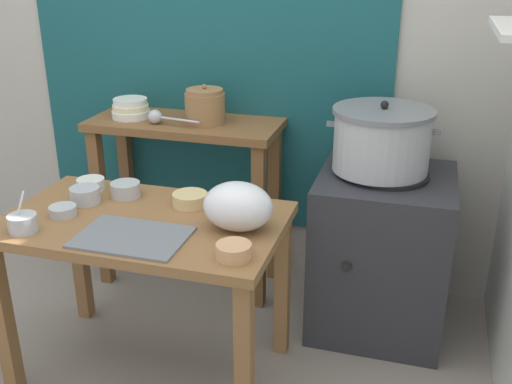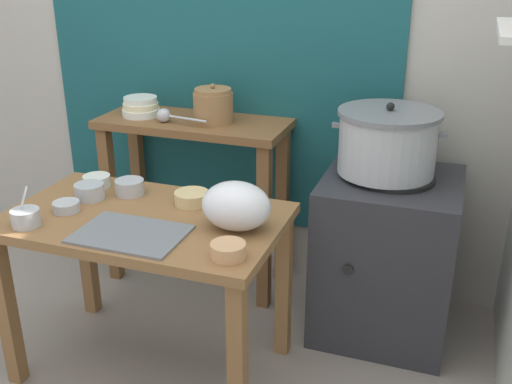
% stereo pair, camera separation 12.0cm
% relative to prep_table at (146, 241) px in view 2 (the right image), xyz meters
% --- Properties ---
extents(ground_plane, '(9.00, 9.00, 0.00)m').
position_rel_prep_table_xyz_m(ground_plane, '(0.06, -0.07, -0.61)').
color(ground_plane, gray).
extents(wall_back, '(4.40, 0.12, 2.60)m').
position_rel_prep_table_xyz_m(wall_back, '(0.15, 1.02, 0.69)').
color(wall_back, '#B2ADA3').
rests_on(wall_back, ground).
extents(prep_table, '(1.10, 0.66, 0.72)m').
position_rel_prep_table_xyz_m(prep_table, '(0.00, 0.00, 0.00)').
color(prep_table, olive).
rests_on(prep_table, ground).
extents(back_shelf_table, '(0.96, 0.40, 0.90)m').
position_rel_prep_table_xyz_m(back_shelf_table, '(-0.13, 0.76, 0.07)').
color(back_shelf_table, brown).
rests_on(back_shelf_table, ground).
extents(stove_block, '(0.60, 0.61, 0.78)m').
position_rel_prep_table_xyz_m(stove_block, '(0.89, 0.63, -0.23)').
color(stove_block, '#2D2D33').
rests_on(stove_block, ground).
extents(steamer_pot, '(0.49, 0.44, 0.32)m').
position_rel_prep_table_xyz_m(steamer_pot, '(0.85, 0.65, 0.31)').
color(steamer_pot, '#B7BABF').
rests_on(steamer_pot, stove_block).
extents(clay_pot, '(0.20, 0.20, 0.19)m').
position_rel_prep_table_xyz_m(clay_pot, '(-0.02, 0.76, 0.37)').
color(clay_pot, olive).
rests_on(clay_pot, back_shelf_table).
extents(bowl_stack_enamel, '(0.19, 0.19, 0.10)m').
position_rel_prep_table_xyz_m(bowl_stack_enamel, '(-0.41, 0.74, 0.34)').
color(bowl_stack_enamel, silver).
rests_on(bowl_stack_enamel, back_shelf_table).
extents(ladle, '(0.28, 0.08, 0.07)m').
position_rel_prep_table_xyz_m(ladle, '(-0.24, 0.67, 0.33)').
color(ladle, '#B7BABF').
rests_on(ladle, back_shelf_table).
extents(serving_tray, '(0.40, 0.28, 0.01)m').
position_rel_prep_table_xyz_m(serving_tray, '(0.04, -0.17, 0.12)').
color(serving_tray, slate).
rests_on(serving_tray, prep_table).
extents(plastic_bag, '(0.27, 0.21, 0.18)m').
position_rel_prep_table_xyz_m(plastic_bag, '(0.39, 0.02, 0.20)').
color(plastic_bag, white).
rests_on(plastic_bag, prep_table).
extents(prep_bowl_0, '(0.12, 0.12, 0.06)m').
position_rel_prep_table_xyz_m(prep_bowl_0, '(-0.17, 0.18, 0.15)').
color(prep_bowl_0, '#B7BABF').
rests_on(prep_bowl_0, prep_table).
extents(prep_bowl_1, '(0.11, 0.11, 0.04)m').
position_rel_prep_table_xyz_m(prep_bowl_1, '(-0.31, -0.07, 0.13)').
color(prep_bowl_1, '#B7BABF').
rests_on(prep_bowl_1, prep_table).
extents(prep_bowl_2, '(0.11, 0.11, 0.15)m').
position_rel_prep_table_xyz_m(prep_bowl_2, '(-0.38, -0.23, 0.15)').
color(prep_bowl_2, '#B7BABF').
rests_on(prep_bowl_2, prep_table).
extents(prep_bowl_3, '(0.14, 0.14, 0.05)m').
position_rel_prep_table_xyz_m(prep_bowl_3, '(0.13, 0.17, 0.14)').
color(prep_bowl_3, '#E5C684').
rests_on(prep_bowl_3, prep_table).
extents(prep_bowl_4, '(0.12, 0.12, 0.05)m').
position_rel_prep_table_xyz_m(prep_bowl_4, '(-0.35, 0.21, 0.14)').
color(prep_bowl_4, silver).
rests_on(prep_bowl_4, prep_table).
extents(prep_bowl_5, '(0.12, 0.12, 0.07)m').
position_rel_prep_table_xyz_m(prep_bowl_5, '(-0.30, 0.08, 0.15)').
color(prep_bowl_5, '#B7BABF').
rests_on(prep_bowl_5, prep_table).
extents(prep_bowl_6, '(0.12, 0.12, 0.05)m').
position_rel_prep_table_xyz_m(prep_bowl_6, '(0.44, -0.21, 0.14)').
color(prep_bowl_6, tan).
rests_on(prep_bowl_6, prep_table).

